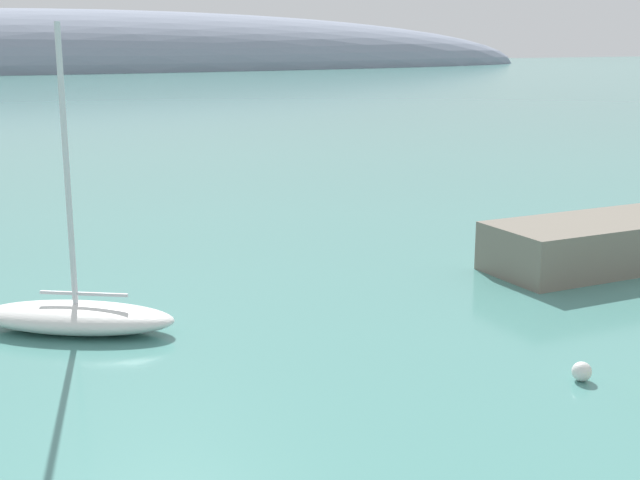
# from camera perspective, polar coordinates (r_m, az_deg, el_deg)

# --- Properties ---
(distant_ridge) EXTENTS (302.90, 58.52, 32.45)m
(distant_ridge) POSITION_cam_1_polar(r_m,az_deg,el_deg) (254.37, -17.51, 10.46)
(distant_ridge) COLOR gray
(distant_ridge) RESTS_ON ground
(sailboat_white_near_shore) EXTENTS (6.91, 5.43, 9.98)m
(sailboat_white_near_shore) POSITION_cam_1_polar(r_m,az_deg,el_deg) (30.17, -15.51, -4.68)
(sailboat_white_near_shore) COLOR white
(sailboat_white_near_shore) RESTS_ON water
(mooring_buoy_white) EXTENTS (0.57, 0.57, 0.57)m
(mooring_buoy_white) POSITION_cam_1_polar(r_m,az_deg,el_deg) (26.25, 16.61, -8.17)
(mooring_buoy_white) COLOR silver
(mooring_buoy_white) RESTS_ON water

